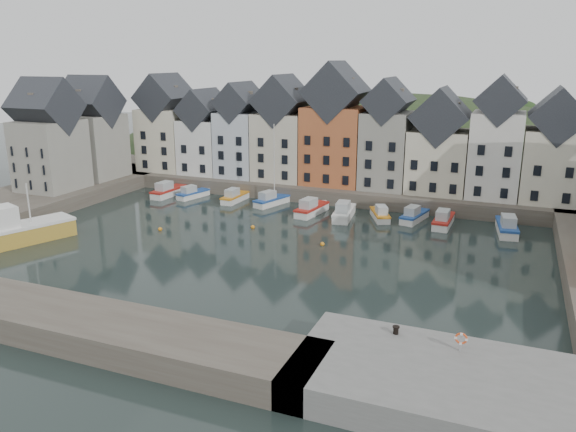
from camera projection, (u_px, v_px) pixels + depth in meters
The scene contains 22 objects.
ground at pixel (254, 253), 60.02m from camera, with size 260.00×260.00×0.00m, color black.
far_quay at pixel (338, 187), 86.51m from camera, with size 90.00×16.00×2.00m, color #4A4239.
left_quay at pixel (16, 204), 75.82m from camera, with size 14.00×54.00×2.00m, color #4A4239.
near_quay at pixel (441, 384), 33.94m from camera, with size 18.00×10.00×2.00m, color #60605E.
near_wall at pixel (17, 311), 43.74m from camera, with size 50.00×6.00×2.00m, color #4A4239.
hillside at pixel (373, 251), 114.82m from camera, with size 153.60×70.40×64.00m.
far_terrace at pixel (356, 138), 81.43m from camera, with size 72.37×8.16×17.78m.
left_terrace at pixel (72, 137), 82.70m from camera, with size 7.65×17.00×15.69m.
mooring_buoys at pixel (243, 233), 66.18m from camera, with size 20.50×5.50×0.50m.
boat_a at pixel (168, 191), 84.54m from camera, with size 2.43×6.72×2.54m.
boat_b at pixel (192, 194), 83.50m from camera, with size 3.04×5.75×2.11m.
boat_c at pixel (235, 197), 81.27m from camera, with size 1.97×5.88×2.24m.
boat_d at pixel (271, 200), 79.30m from camera, with size 3.59×6.34×11.57m.
boat_e at pixel (311, 209), 74.57m from camera, with size 2.92×6.80×2.53m.
boat_f at pixel (344, 213), 72.66m from camera, with size 2.95×7.03×2.62m.
boat_g at pixel (380, 214), 72.32m from camera, with size 3.86×5.80×2.14m.
boat_h at pixel (414, 216), 71.47m from camera, with size 3.02×6.24×2.30m.
boat_i at pixel (443, 220), 69.32m from camera, with size 2.13×6.38×2.43m.
boat_j at pixel (507, 227), 66.39m from camera, with size 2.91×7.01×2.61m.
large_vessel at pixel (5, 232), 61.68m from camera, with size 8.20×13.79×6.96m.
mooring_bollard at pixel (396, 330), 37.97m from camera, with size 0.48×0.48×0.56m.
life_ring_post at pixel (461, 339), 35.57m from camera, with size 0.80×0.17×1.30m.
Camera 1 is at (24.69, -51.20, 19.99)m, focal length 35.00 mm.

